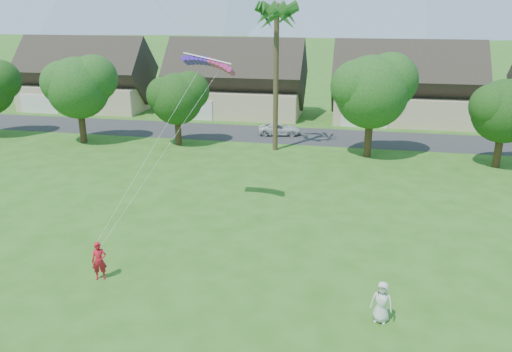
% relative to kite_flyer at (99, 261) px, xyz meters
% --- Properties ---
extents(street, '(90.00, 7.00, 0.01)m').
position_rel_kite_flyer_xyz_m(street, '(6.36, 29.08, -0.92)').
color(street, '#2D2D30').
rests_on(street, ground).
extents(kite_flyer, '(0.79, 0.66, 1.85)m').
position_rel_kite_flyer_xyz_m(kite_flyer, '(0.00, 0.00, 0.00)').
color(kite_flyer, red).
rests_on(kite_flyer, ground).
extents(watcher, '(0.96, 0.72, 1.77)m').
position_rel_kite_flyer_xyz_m(watcher, '(12.66, -0.84, -0.04)').
color(watcher, silver).
rests_on(watcher, ground).
extents(parked_car, '(4.38, 2.55, 1.15)m').
position_rel_kite_flyer_xyz_m(parked_car, '(3.90, 29.08, -0.35)').
color(parked_car, silver).
rests_on(parked_car, ground).
extents(houses_row, '(72.75, 8.19, 8.86)m').
position_rel_kite_flyer_xyz_m(houses_row, '(6.85, 38.08, 2.52)').
color(houses_row, beige).
rests_on(houses_row, ground).
extents(tree_row, '(62.27, 6.67, 8.45)m').
position_rel_kite_flyer_xyz_m(tree_row, '(5.22, 23.00, 3.96)').
color(tree_row, '#47301C').
rests_on(tree_row, ground).
extents(fan_palm, '(3.00, 3.00, 13.80)m').
position_rel_kite_flyer_xyz_m(fan_palm, '(4.36, 23.58, 10.87)').
color(fan_palm, '#4C3D26').
rests_on(fan_palm, ground).
extents(parafoil_kite, '(3.04, 1.10, 0.50)m').
position_rel_kite_flyer_xyz_m(parafoil_kite, '(2.89, 8.97, 8.17)').
color(parafoil_kite, '#4017B1').
rests_on(parafoil_kite, ground).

